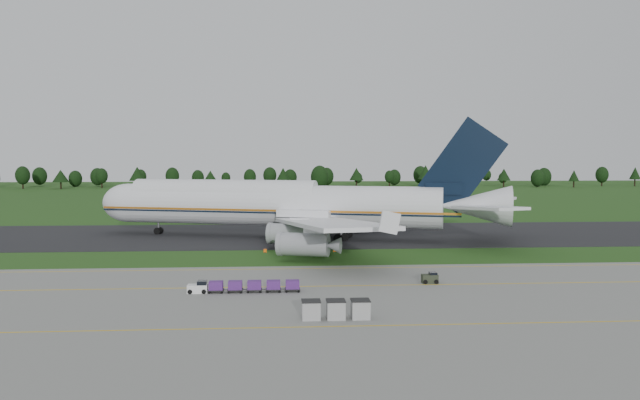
{
  "coord_description": "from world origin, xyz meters",
  "views": [
    {
      "loc": [
        -3.98,
        -96.48,
        15.77
      ],
      "look_at": [
        2.6,
        2.0,
        8.87
      ],
      "focal_mm": 35.0,
      "sensor_mm": 36.0,
      "label": 1
    }
  ],
  "objects": [
    {
      "name": "ground",
      "position": [
        0.0,
        0.0,
        0.0
      ],
      "size": [
        600.0,
        600.0,
        0.0
      ],
      "primitive_type": "plane",
      "color": "#1F4615",
      "rests_on": "ground"
    },
    {
      "name": "uld_row",
      "position": [
        1.52,
        -37.25,
        0.98
      ],
      "size": [
        6.65,
        1.85,
        1.83
      ],
      "color": "#A1A1A1",
      "rests_on": "apron"
    },
    {
      "name": "tree_line",
      "position": [
        -14.93,
        220.95,
        6.25
      ],
      "size": [
        528.75,
        21.86,
        11.98
      ],
      "color": "black",
      "rests_on": "ground"
    },
    {
      "name": "apron_markings",
      "position": [
        0.0,
        -26.98,
        0.06
      ],
      "size": [
        300.0,
        30.2,
        0.01
      ],
      "color": "gold",
      "rests_on": "apron"
    },
    {
      "name": "utility_cart",
      "position": [
        14.74,
        -21.07,
        0.59
      ],
      "size": [
        1.97,
        1.37,
        1.08
      ],
      "color": "#2A3122",
      "rests_on": "apron"
    },
    {
      "name": "baggage_train",
      "position": [
        -8.19,
        -24.78,
        0.77
      ],
      "size": [
        12.98,
        1.38,
        1.32
      ],
      "color": "white",
      "rests_on": "apron"
    },
    {
      "name": "edge_markers",
      "position": [
        -0.48,
        5.45,
        0.27
      ],
      "size": [
        11.97,
        0.3,
        0.6
      ],
      "color": "#FF5D08",
      "rests_on": "ground"
    },
    {
      "name": "apron",
      "position": [
        0.0,
        -34.0,
        0.03
      ],
      "size": [
        300.0,
        52.0,
        0.06
      ],
      "primitive_type": "cube",
      "color": "slate",
      "rests_on": "ground"
    },
    {
      "name": "taxiway",
      "position": [
        0.0,
        28.0,
        0.04
      ],
      "size": [
        300.0,
        40.0,
        0.08
      ],
      "primitive_type": "cube",
      "color": "black",
      "rests_on": "ground"
    },
    {
      "name": "aircraft",
      "position": [
        -2.84,
        23.54,
        6.55
      ],
      "size": [
        81.78,
        76.45,
        22.95
      ],
      "color": "white",
      "rests_on": "ground"
    }
  ]
}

